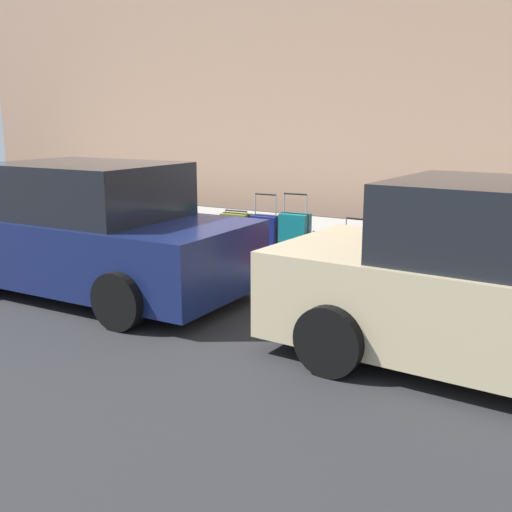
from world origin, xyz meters
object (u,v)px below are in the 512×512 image
suitcase_olive_0 (483,266)px  suitcase_olive_7 (236,237)px  suitcase_maroon_4 (325,253)px  fire_hydrant (185,226)px  suitcase_teal_5 (295,240)px  suitcase_navy_6 (265,239)px  suitcase_black_2 (395,261)px  parked_car_navy_1 (89,233)px  suitcase_silver_1 (437,262)px  bollard_post (141,227)px  suitcase_red_3 (358,255)px

suitcase_olive_0 → suitcase_olive_7: 3.54m
suitcase_maroon_4 → fire_hydrant: size_ratio=0.69×
suitcase_olive_0 → suitcase_teal_5: size_ratio=0.87×
suitcase_teal_5 → suitcase_navy_6: size_ratio=1.03×
suitcase_black_2 → suitcase_maroon_4: 1.01m
parked_car_navy_1 → suitcase_olive_7: bearing=-114.8°
suitcase_teal_5 → fire_hydrant: (1.90, 0.06, 0.04)m
suitcase_olive_0 → suitcase_navy_6: 3.05m
suitcase_silver_1 → parked_car_navy_1: (3.93, 2.04, 0.32)m
suitcase_black_2 → bollard_post: bollard_post is taller
suitcase_silver_1 → suitcase_red_3: (1.05, 0.04, -0.02)m
suitcase_red_3 → suitcase_teal_5: 1.00m
suitcase_olive_0 → fire_hydrant: (4.48, -0.01, 0.09)m
suitcase_navy_6 → parked_car_navy_1: (1.42, 2.07, 0.29)m
suitcase_silver_1 → suitcase_olive_7: 2.99m
suitcase_red_3 → suitcase_maroon_4: bearing=-5.4°
suitcase_red_3 → fire_hydrant: (2.89, -0.03, 0.13)m
suitcase_olive_0 → parked_car_navy_1: parked_car_navy_1 is taller
suitcase_olive_0 → suitcase_maroon_4: 2.09m
suitcase_olive_7 → fire_hydrant: size_ratio=0.93×
suitcase_olive_7 → suitcase_black_2: bearing=179.6°
suitcase_olive_7 → parked_car_navy_1: parked_car_navy_1 is taller
suitcase_maroon_4 → parked_car_navy_1: parked_car_navy_1 is taller
suitcase_black_2 → bollard_post: 4.20m
suitcase_maroon_4 → suitcase_olive_0: bearing=179.3°
suitcase_olive_0 → parked_car_navy_1: (4.48, 2.03, 0.31)m
suitcase_black_2 → suitcase_olive_7: bearing=-0.4°
suitcase_silver_1 → bollard_post: bearing=1.9°
suitcase_maroon_4 → bollard_post: (3.18, 0.16, 0.11)m
suitcase_navy_6 → bollard_post: suitcase_navy_6 is taller
suitcase_silver_1 → parked_car_navy_1: bearing=27.5°
suitcase_silver_1 → suitcase_navy_6: 2.51m
suitcase_olive_7 → suitcase_navy_6: bearing=-175.5°
suitcase_olive_0 → suitcase_silver_1: bearing=-1.7°
suitcase_olive_0 → suitcase_olive_7: size_ratio=1.21×
suitcase_maroon_4 → suitcase_navy_6: (0.96, -0.02, 0.10)m
suitcase_maroon_4 → fire_hydrant: (2.39, 0.01, 0.17)m
suitcase_black_2 → suitcase_maroon_4: size_ratio=1.05×
suitcase_maroon_4 → suitcase_teal_5: suitcase_teal_5 is taller
suitcase_navy_6 → fire_hydrant: suitcase_navy_6 is taller
suitcase_silver_1 → suitcase_red_3: size_ratio=0.86×
suitcase_olive_0 → bollard_post: size_ratio=1.28×
suitcase_black_2 → suitcase_red_3: suitcase_red_3 is taller
suitcase_olive_0 → suitcase_teal_5: 2.58m
suitcase_teal_5 → parked_car_navy_1: parked_car_navy_1 is taller
suitcase_olive_7 → parked_car_navy_1: 2.26m
suitcase_black_2 → suitcase_maroon_4: (1.01, -0.03, -0.01)m
suitcase_red_3 → suitcase_teal_5: bearing=-5.1°
suitcase_red_3 → suitcase_navy_6: bearing=-2.8°
suitcase_silver_1 → suitcase_maroon_4: suitcase_silver_1 is taller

